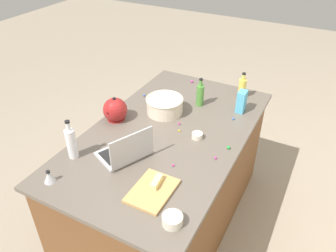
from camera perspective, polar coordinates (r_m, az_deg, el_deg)
name	(u,v)px	position (r m, az deg, el deg)	size (l,w,h in m)	color
ground_plane	(168,218)	(2.95, 0.00, -15.48)	(12.00, 12.00, 0.00)	gray
island_counter	(168,179)	(2.62, 0.00, -9.06)	(1.79, 1.04, 0.90)	brown
laptop	(126,151)	(2.10, -7.20, -4.33)	(0.37, 0.34, 0.22)	#B7B7BC
mixing_bowl_large	(165,105)	(2.52, -0.57, 3.62)	(0.29, 0.29, 0.12)	beige
bottle_olive	(200,95)	(2.62, 5.55, 5.39)	(0.06, 0.06, 0.23)	#4C8C38
bottle_vinegar	(71,143)	(2.14, -16.28, -2.78)	(0.06, 0.06, 0.27)	white
bottle_oil	(242,88)	(2.79, 12.63, 6.45)	(0.06, 0.06, 0.22)	#DBC64C
kettle	(115,110)	(2.46, -9.08, 2.72)	(0.21, 0.18, 0.20)	maroon
cutting_board	(152,191)	(1.88, -2.71, -11.07)	(0.29, 0.21, 0.02)	tan
butter_stick_left	(157,182)	(1.90, -1.97, -9.56)	(0.11, 0.04, 0.04)	#F4E58C
ramekin_small	(197,136)	(2.28, 5.05, -1.65)	(0.08, 0.08, 0.04)	beige
ramekin_medium	(172,220)	(1.72, 0.76, -15.84)	(0.11, 0.11, 0.05)	beige
kitchen_timer	(49,177)	(2.04, -19.76, -8.19)	(0.07, 0.07, 0.08)	#B2B2B7
candy_bag	(242,102)	(2.59, 12.53, 4.13)	(0.09, 0.06, 0.17)	#4CA5CC
candy_0	(179,124)	(2.41, 1.96, 0.42)	(0.02, 0.02, 0.02)	#CC3399
candy_1	(216,158)	(2.12, 8.18, -5.44)	(0.02, 0.02, 0.02)	#CC3399
candy_2	(150,108)	(2.60, -3.03, 3.19)	(0.02, 0.02, 0.02)	#CC3399
candy_3	(179,131)	(2.34, 1.96, -0.81)	(0.01, 0.01, 0.01)	yellow
candy_4	(173,165)	(2.04, 0.90, -6.77)	(0.01, 0.01, 0.01)	#CC3399
candy_5	(229,147)	(2.21, 10.37, -3.65)	(0.02, 0.02, 0.02)	green
candy_6	(144,95)	(2.78, -4.13, 5.29)	(0.02, 0.02, 0.02)	blue
candy_7	(233,119)	(2.51, 11.20, 1.23)	(0.02, 0.02, 0.02)	blue
candy_8	(192,81)	(3.00, 4.13, 7.64)	(0.02, 0.02, 0.02)	#CC3399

